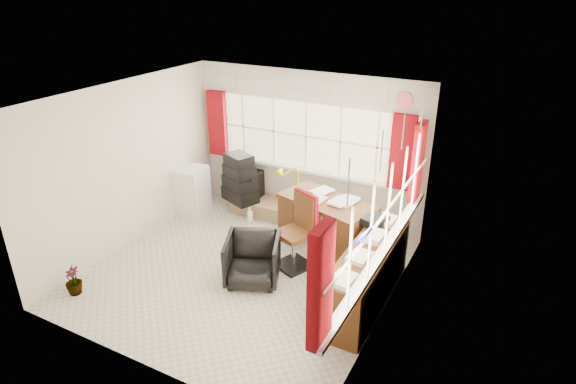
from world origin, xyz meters
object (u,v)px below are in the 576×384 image
(task_chair, at_px, (300,228))
(radiator, at_px, (342,239))
(office_chair, at_px, (253,260))
(desk, at_px, (326,223))
(desk_lamp, at_px, (298,176))
(credenza, at_px, (367,274))
(mini_fridge, at_px, (191,191))
(crt_tv, at_px, (245,185))
(tv_bench, at_px, (270,209))

(task_chair, bearing_deg, radiator, 55.15)
(office_chair, bearing_deg, desk, 42.45)
(desk, distance_m, desk_lamp, 0.82)
(task_chair, xyz_separation_m, credenza, (1.14, -0.37, -0.19))
(office_chair, relative_size, mini_fridge, 0.85)
(crt_tv, distance_m, mini_fridge, 0.94)
(task_chair, bearing_deg, crt_tv, 145.56)
(office_chair, bearing_deg, crt_tv, 101.42)
(desk_lamp, height_order, task_chair, desk_lamp)
(mini_fridge, bearing_deg, credenza, -15.06)
(desk, bearing_deg, radiator, 12.03)
(office_chair, bearing_deg, task_chair, 37.75)
(task_chair, xyz_separation_m, office_chair, (-0.38, -0.68, -0.25))
(desk, relative_size, radiator, 2.93)
(radiator, bearing_deg, task_chair, -124.85)
(desk_lamp, bearing_deg, crt_tv, 155.68)
(credenza, xyz_separation_m, tv_bench, (-2.28, 1.52, -0.27))
(credenza, xyz_separation_m, mini_fridge, (-3.53, 0.95, 0.04))
(desk, xyz_separation_m, crt_tv, (-1.80, 0.58, 0.03))
(credenza, bearing_deg, mini_fridge, 164.94)
(task_chair, xyz_separation_m, mini_fridge, (-2.39, 0.58, -0.16))
(tv_bench, bearing_deg, office_chair, -67.25)
(credenza, bearing_deg, desk_lamp, 148.20)
(task_chair, height_order, radiator, task_chair)
(radiator, bearing_deg, credenza, -53.08)
(office_chair, height_order, tv_bench, office_chair)
(credenza, bearing_deg, task_chair, 161.82)
(desk, relative_size, credenza, 0.79)
(office_chair, xyz_separation_m, crt_tv, (-1.26, 1.80, 0.16))
(desk, height_order, mini_fridge, desk)
(task_chair, height_order, mini_fridge, task_chair)
(desk, xyz_separation_m, office_chair, (-0.55, -1.22, -0.13))
(desk, height_order, radiator, desk)
(task_chair, distance_m, radiator, 0.81)
(desk, bearing_deg, task_chair, -107.62)
(office_chair, distance_m, credenza, 1.54)
(task_chair, relative_size, mini_fridge, 1.29)
(radiator, xyz_separation_m, tv_bench, (-1.55, 0.56, -0.09))
(radiator, relative_size, crt_tv, 0.98)
(office_chair, relative_size, tv_bench, 0.52)
(credenza, xyz_separation_m, crt_tv, (-2.77, 1.49, 0.10))
(radiator, distance_m, tv_bench, 1.65)
(crt_tv, bearing_deg, task_chair, -34.44)
(radiator, distance_m, mini_fridge, 2.81)
(radiator, bearing_deg, mini_fridge, -179.70)
(credenza, distance_m, crt_tv, 3.15)
(credenza, height_order, tv_bench, credenza)
(desk, bearing_deg, credenza, -43.43)
(desk_lamp, relative_size, crt_tv, 0.82)
(credenza, height_order, mini_fridge, mini_fridge)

